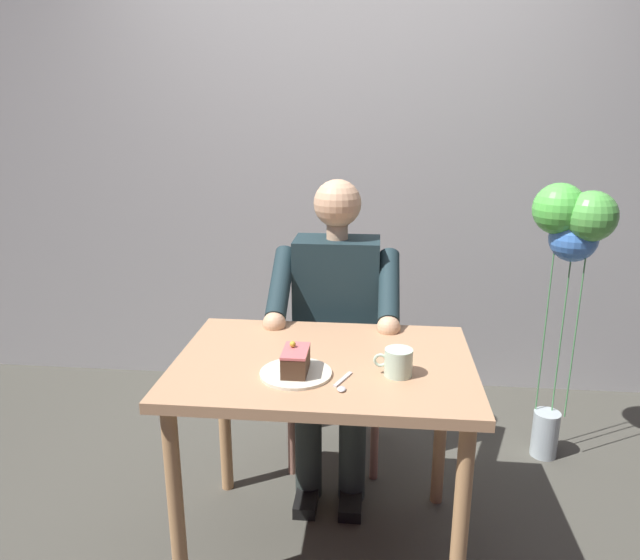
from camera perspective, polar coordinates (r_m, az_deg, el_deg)
The scene contains 10 objects.
ground_plane at distance 2.38m, azimuth 0.36°, elevation -24.47°, with size 14.00×14.00×0.00m, color #46453D.
cafe_rear_panel at distance 3.23m, azimuth 2.89°, elevation 15.39°, with size 6.40×0.12×3.00m, color #A4A4A4.
dining_table at distance 2.01m, azimuth 0.39°, elevation -10.39°, with size 1.00×0.71×0.75m.
chair at distance 2.69m, azimuth 1.75°, elevation -6.51°, with size 0.42×0.42×0.92m.
seated_person at distance 2.47m, azimuth 1.50°, elevation -4.59°, with size 0.53×0.58×1.28m.
dessert_plate at distance 1.87m, azimuth -2.40°, elevation -9.14°, with size 0.23×0.23×0.01m, color silver.
cake_slice at distance 1.85m, azimuth -2.41°, elevation -7.92°, with size 0.08×0.14×0.10m.
coffee_cup at distance 1.86m, azimuth 7.67°, elevation -7.96°, with size 0.12×0.09×0.09m.
dessert_spoon at distance 1.80m, azimuth 2.19°, elevation -10.22°, with size 0.05×0.14×0.01m.
balloon_display at distance 2.67m, azimuth 23.41°, elevation 3.25°, with size 0.33×0.27×1.27m.
Camera 1 is at (-0.17, 1.79, 1.56)m, focal length 32.56 mm.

